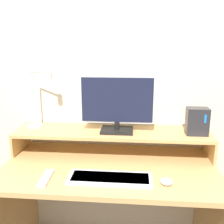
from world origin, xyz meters
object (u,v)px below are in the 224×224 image
monitor (117,104)px  mouse (166,181)px  router_dock (197,121)px  remote_control (46,178)px  keyboard (110,178)px  desk_lamp (39,105)px

monitor → mouse: (0.30, -0.39, -0.34)m
router_dock → remote_control: (-0.90, -0.38, -0.24)m
mouse → keyboard: bearing=176.8°
mouse → router_dock: bearing=58.6°
mouse → remote_control: size_ratio=0.41×
desk_lamp → keyboard: 0.75m
remote_control → keyboard: bearing=4.3°
desk_lamp → router_dock: 1.08m
monitor → mouse: 0.60m
monitor → desk_lamp: (-0.55, 0.04, -0.03)m
monitor → mouse: bearing=-52.7°
desk_lamp → router_dock: size_ratio=2.23×
keyboard → remote_control: keyboard is taller
desk_lamp → keyboard: bearing=-37.3°
desk_lamp → mouse: size_ratio=5.22×
monitor → router_dock: monitor is taller
keyboard → mouse: bearing=-3.2°
keyboard → remote_control: 0.36m
keyboard → remote_control: (-0.36, -0.03, -0.00)m
desk_lamp → remote_control: bearing=-67.7°
keyboard → mouse: mouse is taller
monitor → router_dock: 0.53m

